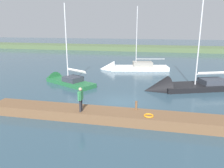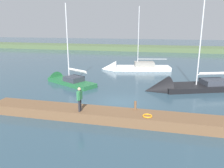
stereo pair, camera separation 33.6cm
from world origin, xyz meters
name	(u,v)px [view 1 (the left image)]	position (x,y,z in m)	size (l,w,h in m)	color
ground_plane	(119,102)	(0.00, 0.00, 0.00)	(200.00, 200.00, 0.00)	#2D4756
far_shoreline	(148,50)	(0.00, -44.27, 0.00)	(180.00, 8.00, 2.40)	#4C603D
dock_pier	(109,116)	(0.00, 4.05, 0.36)	(18.53, 1.96, 0.71)	brown
mooring_post_near	(136,105)	(-1.85, 3.36, 1.03)	(0.17, 0.17, 0.65)	brown
life_ring_buoy	(149,116)	(-2.82, 4.44, 0.76)	(0.66, 0.66, 0.10)	orange
sailboat_inner_slip	(63,81)	(7.99, -5.56, 0.21)	(8.06, 5.58, 9.93)	#236638
sailboat_near_dock	(128,68)	(1.45, -15.06, 0.23)	(10.81, 4.63, 10.50)	white
sailboat_mid_channel	(182,89)	(-5.83, -5.38, 0.11)	(11.02, 6.46, 12.66)	black
person_on_dock	(81,98)	(1.94, 4.57, 1.74)	(0.26, 0.66, 1.77)	#28282D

